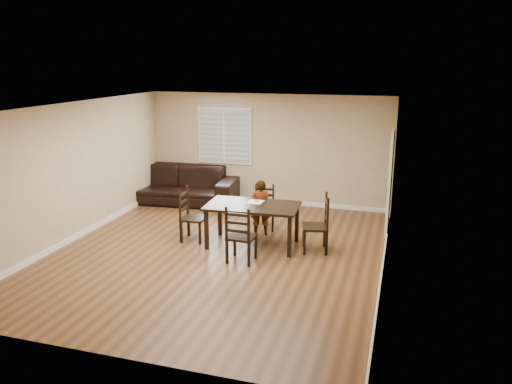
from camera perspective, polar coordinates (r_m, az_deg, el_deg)
ground at (r=9.39m, az=-4.42°, el=-6.95°), size 7.00×7.00×0.00m
room at (r=9.03m, az=-4.03°, el=4.13°), size 6.04×7.04×2.72m
dining_table at (r=9.50m, az=-0.39°, el=-1.96°), size 1.79×1.07×0.82m
chair_near at (r=10.61m, az=0.97°, el=-1.86°), size 0.50×0.48×0.94m
chair_far at (r=8.74m, az=-1.95°, el=-5.28°), size 0.49×0.46×1.05m
chair_left at (r=9.97m, az=-7.82°, el=-2.79°), size 0.47×0.50×1.06m
chair_right at (r=9.37m, az=7.58°, el=-3.85°), size 0.56×0.59×1.10m
child at (r=10.13m, az=0.50°, el=-1.79°), size 0.48×0.39×1.15m
napkin at (r=9.65m, az=-0.10°, el=-1.13°), size 0.31×0.31×0.00m
donut at (r=9.64m, az=0.03°, el=-1.02°), size 0.09×0.09×0.03m
sofa at (r=12.69m, az=-9.17°, el=0.90°), size 3.21×1.47×0.91m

